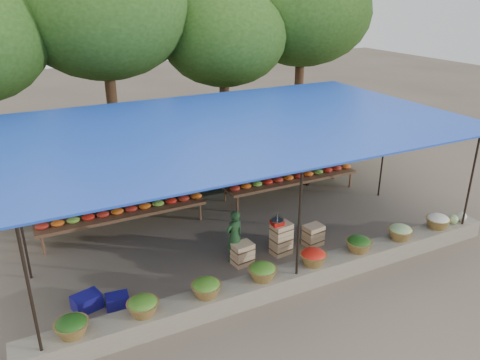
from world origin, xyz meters
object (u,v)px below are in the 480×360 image
crate_counter (280,242)px  vendor_seated (234,237)px  blue_crate_front (87,302)px  blue_crate_back (117,301)px  weighing_scale (277,222)px

crate_counter → vendor_seated: 1.14m
blue_crate_front → blue_crate_back: blue_crate_front is taller
blue_crate_front → blue_crate_back: size_ratio=1.19×
blue_crate_back → weighing_scale: bearing=10.6°
weighing_scale → vendor_seated: bearing=169.1°
crate_counter → blue_crate_front: (-4.36, -0.08, -0.16)m
vendor_seated → blue_crate_front: vendor_seated is taller
vendor_seated → blue_crate_front: 3.33m
crate_counter → blue_crate_back: crate_counter is taller
crate_counter → weighing_scale: (-0.10, 0.00, 0.53)m
weighing_scale → vendor_seated: 1.03m
crate_counter → weighing_scale: size_ratio=7.94×
weighing_scale → blue_crate_front: weighing_scale is taller
crate_counter → weighing_scale: weighing_scale is taller
crate_counter → blue_crate_back: size_ratio=5.54×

